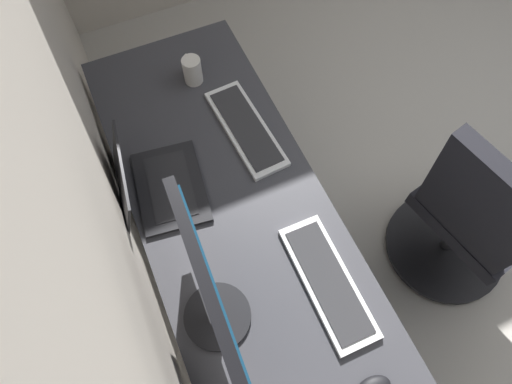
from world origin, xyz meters
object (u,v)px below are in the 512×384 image
object	(u,v)px
drawer_pedestal	(202,184)
keyboard_spare	(246,128)
coffee_mug	(192,70)
office_chair	(471,220)
monitor_primary	(211,297)
keyboard_main	(328,281)
laptop_leftmost	(152,185)

from	to	relation	value
drawer_pedestal	keyboard_spare	xyz separation A→B (m)	(-0.06, -0.19, 0.39)
coffee_mug	office_chair	size ratio (longest dim) A/B	0.11
keyboard_spare	office_chair	bearing A→B (deg)	-129.17
monitor_primary	keyboard_main	bearing A→B (deg)	-96.91
monitor_primary	keyboard_main	size ratio (longest dim) A/B	1.29
keyboard_spare	office_chair	size ratio (longest dim) A/B	0.44
keyboard_main	drawer_pedestal	bearing A→B (deg)	15.98
keyboard_spare	coffee_mug	world-z (taller)	coffee_mug
keyboard_main	keyboard_spare	world-z (taller)	same
drawer_pedestal	office_chair	bearing A→B (deg)	-125.31
monitor_primary	keyboard_main	world-z (taller)	monitor_primary
monitor_primary	laptop_leftmost	distance (m)	0.51
keyboard_main	laptop_leftmost	bearing A→B (deg)	37.01
monitor_primary	keyboard_main	xyz separation A→B (m)	(-0.04, -0.34, -0.22)
laptop_leftmost	office_chair	distance (m)	1.24
laptop_leftmost	keyboard_spare	xyz separation A→B (m)	(0.11, -0.39, -0.04)
laptop_leftmost	coffee_mug	bearing A→B (deg)	-35.44
keyboard_main	keyboard_spare	distance (m)	0.63
coffee_mug	keyboard_spare	bearing A→B (deg)	-163.06
drawer_pedestal	keyboard_main	bearing A→B (deg)	-164.02
monitor_primary	laptop_leftmost	size ratio (longest dim) A/B	1.52
keyboard_main	keyboard_spare	bearing A→B (deg)	0.28
keyboard_spare	drawer_pedestal	bearing A→B (deg)	72.53
coffee_mug	office_chair	bearing A→B (deg)	-137.61
keyboard_main	coffee_mug	world-z (taller)	coffee_mug
drawer_pedestal	coffee_mug	distance (m)	0.51
drawer_pedestal	keyboard_spare	world-z (taller)	keyboard_spare
drawer_pedestal	keyboard_main	distance (m)	0.82
keyboard_spare	laptop_leftmost	bearing A→B (deg)	106.04
coffee_mug	keyboard_main	bearing A→B (deg)	-174.16
monitor_primary	laptop_leftmost	xyz separation A→B (m)	(0.47, 0.04, -0.18)
drawer_pedestal	laptop_leftmost	distance (m)	0.50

